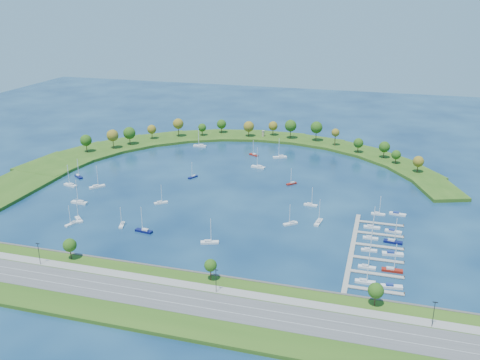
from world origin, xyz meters
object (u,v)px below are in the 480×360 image
(moored_boat_1, at_px, (72,223))
(docked_boat_8, at_px, (372,227))
(dock_system, at_px, (368,251))
(docked_boat_5, at_px, (392,254))
(moored_boat_7, at_px, (292,183))
(moored_boat_17, at_px, (79,176))
(docked_boat_11, at_px, (397,214))
(moored_boat_5, at_px, (161,202))
(docked_boat_3, at_px, (392,269))
(docked_boat_0, at_px, (365,281))
(moored_boat_9, at_px, (280,157))
(moored_boat_14, at_px, (122,224))
(docked_boat_9, at_px, (393,231))
(harbor_tower, at_px, (263,133))
(moored_boat_13, at_px, (209,242))
(docked_boat_6, at_px, (370,237))
(moored_boat_11, at_px, (70,185))
(moored_boat_3, at_px, (200,146))
(moored_boat_15, at_px, (79,219))
(docked_boat_7, at_px, (393,241))
(docked_boat_2, at_px, (367,266))
(moored_boat_12, at_px, (79,202))
(docked_boat_10, at_px, (378,213))
(docked_boat_4, at_px, (369,249))
(moored_boat_2, at_px, (258,167))
(moored_boat_8, at_px, (144,230))
(moored_boat_18, at_px, (311,204))
(moored_boat_0, at_px, (193,176))
(moored_boat_6, at_px, (254,154))
(moored_boat_16, at_px, (291,223))

(moored_boat_1, bearing_deg, docked_boat_8, 124.37)
(dock_system, xyz_separation_m, docked_boat_5, (10.66, 0.10, 0.35))
(moored_boat_7, bearing_deg, moored_boat_17, -36.37)
(docked_boat_11, bearing_deg, moored_boat_1, -150.56)
(moored_boat_5, height_order, docked_boat_3, docked_boat_3)
(docked_boat_0, relative_size, docked_boat_3, 0.93)
(moored_boat_9, distance_m, moored_boat_14, 144.78)
(docked_boat_9, bearing_deg, docked_boat_3, -81.13)
(harbor_tower, distance_m, moored_boat_13, 188.16)
(moored_boat_5, bearing_deg, docked_boat_6, -43.46)
(moored_boat_11, bearing_deg, moored_boat_3, -100.79)
(moored_boat_15, relative_size, docked_boat_6, 1.12)
(moored_boat_14, xyz_separation_m, docked_boat_5, (132.80, 5.92, -0.16))
(moored_boat_14, bearing_deg, docked_boat_7, 80.55)
(docked_boat_5, distance_m, docked_boat_9, 24.57)
(moored_boat_1, height_order, moored_boat_5, moored_boat_5)
(moored_boat_17, relative_size, docked_boat_2, 1.12)
(moored_boat_12, bearing_deg, moored_boat_9, -126.01)
(moored_boat_13, relative_size, docked_boat_8, 1.06)
(moored_boat_9, height_order, docked_boat_9, moored_boat_9)
(moored_boat_7, relative_size, docked_boat_5, 1.06)
(docked_boat_10, bearing_deg, docked_boat_7, -75.70)
(moored_boat_3, distance_m, docked_boat_4, 192.50)
(moored_boat_2, xyz_separation_m, moored_boat_17, (-106.08, -50.30, -0.06))
(moored_boat_5, relative_size, docked_boat_9, 1.33)
(moored_boat_3, relative_size, docked_boat_9, 1.75)
(moored_boat_5, height_order, docked_boat_0, docked_boat_0)
(moored_boat_8, bearing_deg, docked_boat_0, 177.67)
(moored_boat_18, bearing_deg, harbor_tower, 118.44)
(moored_boat_17, bearing_deg, docked_boat_7, 25.33)
(moored_boat_2, xyz_separation_m, moored_boat_7, (27.53, -24.81, -0.12))
(moored_boat_7, bearing_deg, moored_boat_18, 71.06)
(moored_boat_2, xyz_separation_m, docked_boat_7, (88.75, -90.04, -0.05))
(moored_boat_1, height_order, moored_boat_18, moored_boat_18)
(harbor_tower, height_order, moored_boat_12, moored_boat_12)
(moored_boat_12, relative_size, docked_boat_9, 1.67)
(harbor_tower, bearing_deg, moored_boat_18, -65.43)
(harbor_tower, bearing_deg, moored_boat_0, -101.56)
(harbor_tower, bearing_deg, moored_boat_8, -94.84)
(moored_boat_11, distance_m, moored_boat_18, 146.42)
(moored_boat_13, bearing_deg, moored_boat_14, 154.20)
(docked_boat_2, distance_m, docked_boat_3, 10.48)
(moored_boat_6, relative_size, docked_boat_4, 1.06)
(moored_boat_6, xyz_separation_m, moored_boat_16, (48.31, -109.73, 0.00))
(moored_boat_9, height_order, docked_boat_4, moored_boat_9)
(moored_boat_13, distance_m, docked_boat_5, 84.36)
(moored_boat_8, height_order, docked_boat_5, moored_boat_8)
(moored_boat_18, bearing_deg, moored_boat_6, 127.28)
(moored_boat_0, bearing_deg, moored_boat_15, 2.51)
(moored_boat_15, bearing_deg, dock_system, -134.50)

